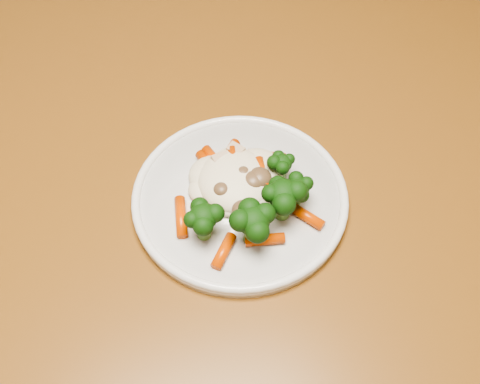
# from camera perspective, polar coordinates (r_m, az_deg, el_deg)

# --- Properties ---
(dining_table) EXTENTS (1.26, 1.02, 0.75)m
(dining_table) POSITION_cam_1_polar(r_m,az_deg,el_deg) (0.80, 8.27, -3.64)
(dining_table) COLOR brown
(dining_table) RESTS_ON ground
(plate) EXTENTS (0.24, 0.24, 0.01)m
(plate) POSITION_cam_1_polar(r_m,az_deg,el_deg) (0.68, 0.00, -0.68)
(plate) COLOR white
(plate) RESTS_ON dining_table
(meal) EXTENTS (0.16, 0.16, 0.05)m
(meal) POSITION_cam_1_polar(r_m,az_deg,el_deg) (0.65, 0.84, -0.10)
(meal) COLOR #F8EAC6
(meal) RESTS_ON plate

